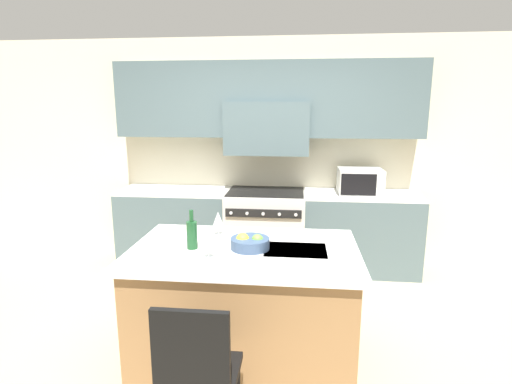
# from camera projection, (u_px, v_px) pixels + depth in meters

# --- Properties ---
(ground_plane) EXTENTS (10.00, 10.00, 0.00)m
(ground_plane) POSITION_uv_depth(u_px,v_px,m) (246.00, 358.00, 3.07)
(ground_plane) COLOR tan
(back_cabinetry) EXTENTS (10.00, 0.46, 2.70)m
(back_cabinetry) POSITION_uv_depth(u_px,v_px,m) (268.00, 132.00, 4.77)
(back_cabinetry) COLOR beige
(back_cabinetry) RESTS_ON ground_plane
(back_counter) EXTENTS (3.51, 0.62, 0.92)m
(back_counter) POSITION_uv_depth(u_px,v_px,m) (266.00, 229.00, 4.76)
(back_counter) COLOR #4C6066
(back_counter) RESTS_ON ground_plane
(range_stove) EXTENTS (0.91, 0.70, 0.93)m
(range_stove) POSITION_uv_depth(u_px,v_px,m) (266.00, 229.00, 4.74)
(range_stove) COLOR beige
(range_stove) RESTS_ON ground_plane
(microwave) EXTENTS (0.48, 0.43, 0.29)m
(microwave) POSITION_uv_depth(u_px,v_px,m) (360.00, 181.00, 4.53)
(microwave) COLOR silver
(microwave) RESTS_ON back_counter
(kitchen_island) EXTENTS (1.64, 1.03, 0.90)m
(kitchen_island) POSITION_uv_depth(u_px,v_px,m) (245.00, 304.00, 2.98)
(kitchen_island) COLOR olive
(kitchen_island) RESTS_ON ground_plane
(island_chair) EXTENTS (0.42, 0.40, 0.92)m
(island_chair) POSITION_uv_depth(u_px,v_px,m) (197.00, 371.00, 2.12)
(island_chair) COLOR black
(island_chair) RESTS_ON ground_plane
(wine_bottle) EXTENTS (0.08, 0.08, 0.28)m
(wine_bottle) POSITION_uv_depth(u_px,v_px,m) (192.00, 234.00, 2.85)
(wine_bottle) COLOR #194723
(wine_bottle) RESTS_ON kitchen_island
(wine_glass_near) EXTENTS (0.08, 0.08, 0.19)m
(wine_glass_near) POSITION_uv_depth(u_px,v_px,m) (208.00, 240.00, 2.66)
(wine_glass_near) COLOR white
(wine_glass_near) RESTS_ON kitchen_island
(wine_glass_far) EXTENTS (0.08, 0.08, 0.19)m
(wine_glass_far) POSITION_uv_depth(u_px,v_px,m) (218.00, 219.00, 3.15)
(wine_glass_far) COLOR white
(wine_glass_far) RESTS_ON kitchen_island
(fruit_bowl) EXTENTS (0.28, 0.28, 0.11)m
(fruit_bowl) POSITION_uv_depth(u_px,v_px,m) (250.00, 243.00, 2.86)
(fruit_bowl) COLOR #384C6B
(fruit_bowl) RESTS_ON kitchen_island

